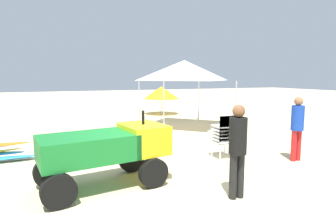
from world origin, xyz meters
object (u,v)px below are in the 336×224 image
(utility_cart, at_px, (107,148))
(cooler_box, at_px, (217,137))
(traffic_cone_near, at_px, (85,139))
(popup_canopy, at_px, (184,70))
(traffic_cone_far, at_px, (112,133))
(lifeguard_near_center, at_px, (297,124))
(lifeguard_near_left, at_px, (238,145))
(stacked_plastic_chairs, at_px, (225,132))
(beach_umbrella_left, at_px, (161,93))

(utility_cart, height_order, cooler_box, utility_cart)
(traffic_cone_near, bearing_deg, popup_canopy, 24.55)
(traffic_cone_far, bearing_deg, lifeguard_near_center, -46.30)
(popup_canopy, distance_m, traffic_cone_far, 4.32)
(utility_cart, xyz_separation_m, lifeguard_near_left, (2.07, -1.49, 0.21))
(utility_cart, height_order, lifeguard_near_center, lifeguard_near_center)
(utility_cart, xyz_separation_m, lifeguard_near_center, (4.93, -0.16, 0.19))
(utility_cart, relative_size, cooler_box, 4.85)
(stacked_plastic_chairs, height_order, popup_canopy, popup_canopy)
(stacked_plastic_chairs, relative_size, lifeguard_near_left, 0.75)
(utility_cart, bearing_deg, traffic_cone_far, 77.65)
(traffic_cone_near, height_order, traffic_cone_far, traffic_cone_near)
(stacked_plastic_chairs, height_order, lifeguard_near_left, lifeguard_near_left)
(utility_cart, distance_m, traffic_cone_near, 3.46)
(popup_canopy, xyz_separation_m, traffic_cone_near, (-4.44, -2.03, -2.20))
(stacked_plastic_chairs, bearing_deg, traffic_cone_near, 141.00)
(utility_cart, height_order, traffic_cone_far, utility_cart)
(beach_umbrella_left, bearing_deg, cooler_box, -96.37)
(stacked_plastic_chairs, distance_m, traffic_cone_near, 4.37)
(utility_cart, bearing_deg, beach_umbrella_left, 63.34)
(popup_canopy, relative_size, beach_umbrella_left, 1.56)
(utility_cart, bearing_deg, cooler_box, 30.03)
(stacked_plastic_chairs, height_order, beach_umbrella_left, beach_umbrella_left)
(lifeguard_near_center, height_order, cooler_box, lifeguard_near_center)
(stacked_plastic_chairs, relative_size, popup_canopy, 0.40)
(stacked_plastic_chairs, relative_size, cooler_box, 2.32)
(utility_cart, bearing_deg, traffic_cone_near, 91.87)
(stacked_plastic_chairs, xyz_separation_m, popup_canopy, (1.06, 4.76, 1.74))
(beach_umbrella_left, height_order, cooler_box, beach_umbrella_left)
(traffic_cone_near, bearing_deg, utility_cart, -88.13)
(lifeguard_near_left, height_order, popup_canopy, popup_canopy)
(stacked_plastic_chairs, bearing_deg, beach_umbrella_left, 79.68)
(utility_cart, distance_m, traffic_cone_far, 4.20)
(beach_umbrella_left, distance_m, traffic_cone_far, 7.09)
(lifeguard_near_left, height_order, beach_umbrella_left, lifeguard_near_left)
(lifeguard_near_left, relative_size, traffic_cone_far, 3.33)
(popup_canopy, relative_size, traffic_cone_far, 6.18)
(lifeguard_near_left, relative_size, popup_canopy, 0.54)
(traffic_cone_near, bearing_deg, beach_umbrella_left, 51.72)
(beach_umbrella_left, relative_size, traffic_cone_far, 3.95)
(stacked_plastic_chairs, xyz_separation_m, cooler_box, (0.83, 1.67, -0.54))
(utility_cart, xyz_separation_m, traffic_cone_near, (-0.11, 3.43, -0.50))
(traffic_cone_near, bearing_deg, lifeguard_near_center, -35.40)
(lifeguard_near_center, xyz_separation_m, popup_canopy, (-0.60, 5.61, 1.51))
(lifeguard_near_left, bearing_deg, stacked_plastic_chairs, 61.30)
(traffic_cone_far, bearing_deg, utility_cart, -102.35)
(lifeguard_near_left, distance_m, lifeguard_near_center, 3.15)
(utility_cart, height_order, beach_umbrella_left, beach_umbrella_left)
(traffic_cone_near, xyz_separation_m, traffic_cone_far, (1.00, 0.64, -0.02))
(stacked_plastic_chairs, bearing_deg, traffic_cone_far, 125.11)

